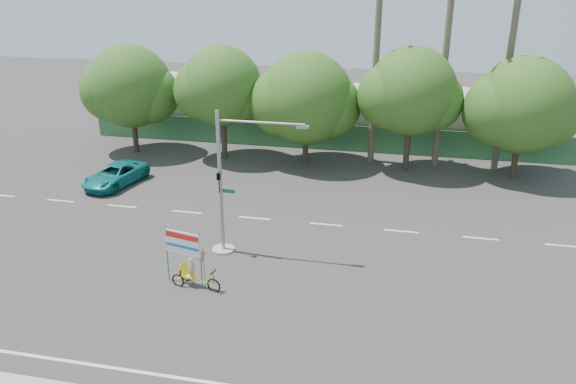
# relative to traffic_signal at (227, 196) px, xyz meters

# --- Properties ---
(ground) EXTENTS (120.00, 120.00, 0.00)m
(ground) POSITION_rel_traffic_signal_xyz_m (2.20, -3.98, -2.92)
(ground) COLOR #33302D
(ground) RESTS_ON ground
(fence) EXTENTS (38.00, 0.08, 2.00)m
(fence) POSITION_rel_traffic_signal_xyz_m (2.20, 17.52, -1.92)
(fence) COLOR #336B3D
(fence) RESTS_ON ground
(building_left) EXTENTS (12.00, 8.00, 4.00)m
(building_left) POSITION_rel_traffic_signal_xyz_m (-7.80, 22.02, -0.92)
(building_left) COLOR #BDB296
(building_left) RESTS_ON ground
(building_right) EXTENTS (14.00, 8.00, 3.60)m
(building_right) POSITION_rel_traffic_signal_xyz_m (10.20, 22.02, -1.12)
(building_right) COLOR #BDB296
(building_right) RESTS_ON ground
(tree_far_left) EXTENTS (7.14, 6.00, 7.96)m
(tree_far_left) POSITION_rel_traffic_signal_xyz_m (-11.85, 14.02, 1.84)
(tree_far_left) COLOR #473828
(tree_far_left) RESTS_ON ground
(tree_left) EXTENTS (6.66, 5.60, 8.07)m
(tree_left) POSITION_rel_traffic_signal_xyz_m (-4.85, 14.02, 2.14)
(tree_left) COLOR #473828
(tree_left) RESTS_ON ground
(tree_center) EXTENTS (7.62, 6.40, 7.85)m
(tree_center) POSITION_rel_traffic_signal_xyz_m (1.14, 14.02, 1.55)
(tree_center) COLOR #473828
(tree_center) RESTS_ON ground
(tree_right) EXTENTS (6.90, 5.80, 8.36)m
(tree_right) POSITION_rel_traffic_signal_xyz_m (8.15, 14.02, 2.32)
(tree_right) COLOR #473828
(tree_right) RESTS_ON ground
(tree_far_right) EXTENTS (7.38, 6.20, 7.94)m
(tree_far_right) POSITION_rel_traffic_signal_xyz_m (15.15, 14.02, 1.73)
(tree_far_right) COLOR #473828
(tree_far_right) RESTS_ON ground
(palm_tall) EXTENTS (3.73, 3.79, 17.45)m
(palm_tall) POSITION_rel_traffic_signal_xyz_m (10.20, 15.52, 7.55)
(palm_tall) COLOR #70604C
(palm_tall) RESTS_ON ground
(palm_mid) EXTENTS (3.73, 3.79, 15.45)m
(palm_mid) POSITION_rel_traffic_signal_xyz_m (14.20, 15.52, 6.48)
(palm_mid) COLOR #70604C
(palm_mid) RESTS_ON ground
(palm_short) EXTENTS (3.73, 3.79, 14.45)m
(palm_short) POSITION_rel_traffic_signal_xyz_m (5.70, 15.52, 5.94)
(palm_short) COLOR #70604C
(palm_short) RESTS_ON ground
(traffic_signal) EXTENTS (4.72, 1.10, 7.00)m
(traffic_signal) POSITION_rel_traffic_signal_xyz_m (0.00, 0.00, 0.00)
(traffic_signal) COLOR gray
(traffic_signal) RESTS_ON ground
(trike_billboard) EXTENTS (2.65, 0.95, 2.66)m
(trike_billboard) POSITION_rel_traffic_signal_xyz_m (-0.67, -3.45, -1.85)
(trike_billboard) COLOR black
(trike_billboard) RESTS_ON ground
(pickup_truck) EXTENTS (3.10, 5.12, 1.33)m
(pickup_truck) POSITION_rel_traffic_signal_xyz_m (-9.84, 7.20, -2.25)
(pickup_truck) COLOR #107375
(pickup_truck) RESTS_ON ground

